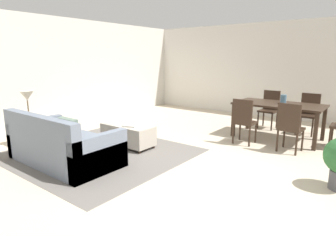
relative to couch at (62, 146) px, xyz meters
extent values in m
plane|color=beige|center=(1.98, 0.88, -0.29)|extent=(10.80, 10.80, 0.00)
cube|color=silver|center=(1.98, 5.88, 1.06)|extent=(9.00, 0.12, 2.70)
cube|color=silver|center=(-2.52, 1.38, 1.06)|extent=(0.12, 11.00, 2.70)
cube|color=slate|center=(0.10, 0.68, -0.28)|extent=(3.00, 2.80, 0.01)
cube|color=slate|center=(0.00, 0.05, -0.08)|extent=(1.94, 1.00, 0.42)
cube|color=slate|center=(0.00, -0.37, 0.35)|extent=(1.94, 0.16, 0.44)
cube|color=slate|center=(-0.90, 0.05, 0.02)|extent=(0.14, 1.00, 0.62)
cube|color=slate|center=(0.90, 0.05, 0.02)|extent=(0.14, 1.00, 0.62)
cube|color=beige|center=(-0.37, -0.11, 0.31)|extent=(0.35, 0.13, 0.36)
cube|color=slate|center=(0.37, -0.09, 0.33)|extent=(0.40, 0.14, 0.41)
cube|color=#B7AD9E|center=(0.21, 1.30, -0.04)|extent=(1.07, 0.49, 0.37)
cylinder|color=#332319|center=(-0.28, 1.49, -0.26)|extent=(0.05, 0.05, 0.06)
cylinder|color=#332319|center=(0.69, 1.49, -0.26)|extent=(0.05, 0.05, 0.06)
cylinder|color=#332319|center=(-0.28, 1.11, -0.26)|extent=(0.05, 0.05, 0.06)
cylinder|color=#332319|center=(0.69, 1.11, -0.26)|extent=(0.05, 0.05, 0.06)
cube|color=brown|center=(-1.27, 0.12, 0.27)|extent=(0.40, 0.40, 0.03)
cylinder|color=brown|center=(-1.44, 0.29, -0.01)|extent=(0.04, 0.04, 0.54)
cylinder|color=brown|center=(-1.10, 0.29, -0.01)|extent=(0.04, 0.04, 0.54)
cylinder|color=brown|center=(-1.44, -0.05, -0.01)|extent=(0.04, 0.04, 0.54)
cylinder|color=brown|center=(-1.10, -0.05, -0.01)|extent=(0.04, 0.04, 0.54)
cylinder|color=brown|center=(-1.27, 0.12, 0.30)|extent=(0.16, 0.16, 0.02)
cylinder|color=brown|center=(-1.27, 0.12, 0.47)|extent=(0.02, 0.02, 0.32)
cone|color=beige|center=(-1.27, 0.12, 0.72)|extent=(0.26, 0.26, 0.18)
cube|color=#332319|center=(2.35, 3.66, 0.45)|extent=(1.76, 0.95, 0.04)
cube|color=#332319|center=(1.53, 4.08, 0.07)|extent=(0.07, 0.07, 0.72)
cube|color=#332319|center=(3.17, 4.08, 0.07)|extent=(0.07, 0.07, 0.72)
cube|color=#332319|center=(1.53, 3.24, 0.07)|extent=(0.07, 0.07, 0.72)
cube|color=#332319|center=(3.17, 3.24, 0.07)|extent=(0.07, 0.07, 0.72)
cube|color=#332319|center=(1.94, 2.89, 0.14)|extent=(0.41, 0.41, 0.04)
cube|color=#332319|center=(1.94, 2.71, 0.40)|extent=(0.40, 0.05, 0.47)
cylinder|color=#332319|center=(1.77, 3.06, -0.08)|extent=(0.04, 0.04, 0.41)
cylinder|color=#332319|center=(2.11, 3.06, -0.08)|extent=(0.04, 0.04, 0.41)
cylinder|color=#332319|center=(1.77, 2.72, -0.08)|extent=(0.04, 0.04, 0.41)
cylinder|color=#332319|center=(2.11, 2.72, -0.08)|extent=(0.04, 0.04, 0.41)
cube|color=#332319|center=(2.82, 2.92, 0.14)|extent=(0.43, 0.43, 0.04)
cube|color=#332319|center=(2.80, 2.74, 0.40)|extent=(0.40, 0.07, 0.47)
cylinder|color=#332319|center=(2.66, 3.10, -0.08)|extent=(0.04, 0.04, 0.41)
cylinder|color=#332319|center=(3.00, 3.07, -0.08)|extent=(0.04, 0.04, 0.41)
cylinder|color=#332319|center=(2.64, 2.76, -0.08)|extent=(0.04, 0.04, 0.41)
cylinder|color=#332319|center=(2.97, 2.73, -0.08)|extent=(0.04, 0.04, 0.41)
cube|color=#332319|center=(1.89, 4.43, 0.14)|extent=(0.42, 0.42, 0.04)
cube|color=#332319|center=(1.89, 4.61, 0.40)|extent=(0.40, 0.06, 0.47)
cylinder|color=#332319|center=(2.05, 4.25, -0.08)|extent=(0.04, 0.04, 0.41)
cylinder|color=#332319|center=(1.71, 4.26, -0.08)|extent=(0.04, 0.04, 0.41)
cylinder|color=#332319|center=(2.06, 4.59, -0.08)|extent=(0.04, 0.04, 0.41)
cylinder|color=#332319|center=(1.72, 4.60, -0.08)|extent=(0.04, 0.04, 0.41)
cube|color=#332319|center=(2.78, 4.39, 0.14)|extent=(0.42, 0.42, 0.04)
cube|color=#332319|center=(2.79, 4.57, 0.40)|extent=(0.40, 0.06, 0.47)
cylinder|color=#332319|center=(2.94, 4.21, -0.08)|extent=(0.04, 0.04, 0.41)
cylinder|color=#332319|center=(2.60, 4.23, -0.08)|extent=(0.04, 0.04, 0.41)
cylinder|color=#332319|center=(2.96, 4.55, -0.08)|extent=(0.04, 0.04, 0.41)
cylinder|color=#332319|center=(2.62, 4.57, -0.08)|extent=(0.04, 0.04, 0.41)
cylinder|color=#332319|center=(3.38, 3.52, -0.08)|extent=(0.04, 0.04, 0.41)
cylinder|color=#332319|center=(3.37, 3.86, -0.08)|extent=(0.04, 0.04, 0.41)
cylinder|color=slate|center=(2.43, 3.67, 0.57)|extent=(0.12, 0.12, 0.19)
cube|color=silver|center=(0.35, 1.24, 0.16)|extent=(0.31, 0.27, 0.03)
camera|label=1|loc=(4.12, -2.48, 1.43)|focal=30.39mm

